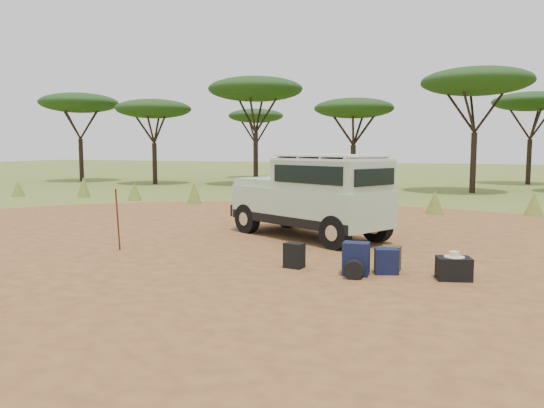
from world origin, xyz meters
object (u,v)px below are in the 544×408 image
at_px(hard_case, 454,269).
at_px(walking_staff, 118,220).
at_px(backpack_navy, 356,259).
at_px(duffel_navy, 386,261).
at_px(backpack_olive, 391,258).
at_px(backpack_black, 294,256).
at_px(safari_vehicle, 313,198).

bearing_deg(hard_case, walking_staff, 164.95).
relative_size(backpack_navy, duffel_navy, 1.28).
bearing_deg(duffel_navy, walking_staff, 163.68).
height_order(backpack_olive, hard_case, backpack_olive).
distance_m(backpack_black, duffel_navy, 1.63).
height_order(backpack_navy, duffel_navy, backpack_navy).
distance_m(backpack_black, backpack_navy, 1.17).
bearing_deg(safari_vehicle, backpack_black, -51.33).
relative_size(walking_staff, backpack_olive, 3.10).
relative_size(walking_staff, duffel_navy, 3.11).
xyz_separation_m(backpack_black, backpack_navy, (1.16, -0.13, 0.06)).
xyz_separation_m(backpack_navy, duffel_navy, (0.46, 0.29, -0.06)).
bearing_deg(duffel_navy, hard_case, -18.48).
bearing_deg(safari_vehicle, backpack_olive, -23.09).
bearing_deg(backpack_black, backpack_olive, 23.49).
bearing_deg(backpack_black, walking_staff, -172.06).
distance_m(walking_staff, duffel_navy, 5.56).
bearing_deg(walking_staff, duffel_navy, -29.24).
relative_size(safari_vehicle, walking_staff, 3.18).
xyz_separation_m(safari_vehicle, duffel_navy, (2.27, -3.06, -0.75)).
bearing_deg(backpack_navy, backpack_olive, 43.87).
bearing_deg(hard_case, backpack_olive, 149.03).
distance_m(walking_staff, backpack_navy, 5.10).
bearing_deg(hard_case, safari_vehicle, 121.98).
distance_m(safari_vehicle, walking_staff, 4.55).
bearing_deg(backpack_black, backpack_navy, 2.62).
height_order(backpack_black, backpack_olive, backpack_black).
bearing_deg(backpack_black, duffel_navy, 14.67).
bearing_deg(hard_case, backpack_navy, 174.08).
height_order(walking_staff, duffel_navy, walking_staff).
distance_m(backpack_olive, duffel_navy, 0.27).
height_order(walking_staff, hard_case, walking_staff).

